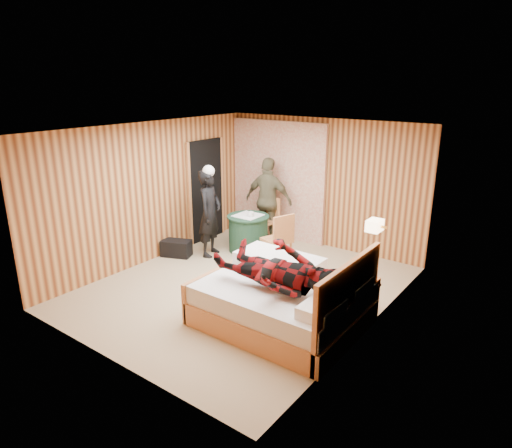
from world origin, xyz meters
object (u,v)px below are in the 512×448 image
Objects in this scene: round_table at (248,233)px; duffel_bag at (176,248)px; wall_lamp at (375,225)px; chair_far at (268,216)px; chair_near at (280,236)px; woman_standing at (210,213)px; bed at (284,300)px; man_on_bed at (277,260)px; man_at_table at (269,200)px; nightstand at (356,300)px.

duffel_bag is at bearing -131.11° from round_table.
wall_lamp reaches higher than chair_far.
woman_standing is at bearing -57.38° from chair_near.
duffel_bag is at bearing -102.88° from chair_far.
bed is at bearing -37.73° from duffel_bag.
man_on_bed reaches higher than woman_standing.
woman_standing is at bearing -126.27° from round_table.
man_on_bed reaches higher than man_at_table.
man_on_bed is at bearing -122.48° from wall_lamp.
man_on_bed reaches higher than chair_near.
man_on_bed is (-0.73, -0.86, 0.70)m from nightstand.
duffel_bag is 3.30m from man_on_bed.
chair_near is (0.92, -0.29, 0.20)m from round_table.
wall_lamp is 3.30m from man_at_table.
man_on_bed is at bearing -37.02° from chair_far.
chair_near reaches higher than round_table.
round_table is (-2.86, 0.90, -0.94)m from wall_lamp.
wall_lamp is 0.15× the size of man_on_bed.
wall_lamp is 0.16× the size of woman_standing.
woman_standing is (-0.46, -1.24, 0.28)m from chair_far.
wall_lamp is at bearing 50.82° from bed.
duffel_bag is at bearing 160.31° from man_on_bed.
duffel_bag is at bearing -177.86° from wall_lamp.
nightstand is (0.76, 0.63, -0.02)m from bed.
nightstand is at bearing 137.84° from man_at_table.
nightstand is at bearing -97.04° from wall_lamp.
nightstand is 0.76× the size of round_table.
bed is 2.27× the size of chair_far.
nightstand is at bearing -117.67° from woman_standing.
man_at_table reaches higher than duffel_bag.
woman_standing reaches higher than wall_lamp.
chair_near is (0.90, -0.93, 0.02)m from chair_far.
wall_lamp is at bearing -17.44° from round_table.
duffel_bag is 2.07m from man_at_table.
wall_lamp reaches higher than nightstand.
woman_standing is 0.95× the size of man_at_table.
chair_far is at bearing 116.03° from man_at_table.
man_on_bed is at bearing -137.30° from woman_standing.
man_on_bed is (2.09, -2.11, 0.64)m from round_table.
round_table is 0.46× the size of man_on_bed.
bed is at bearing 55.37° from chair_near.
nightstand is 3.36m from woman_standing.
man_at_table reaches higher than bed.
chair_near is 1.41m from woman_standing.
woman_standing reaches higher than chair_far.
wall_lamp is 0.12× the size of bed.
man_at_table is at bearing 145.69° from nightstand.
woman_standing is at bearing 168.65° from nightstand.
man_at_table is at bearing 128.85° from bed.
nightstand is 0.36× the size of man_at_table.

